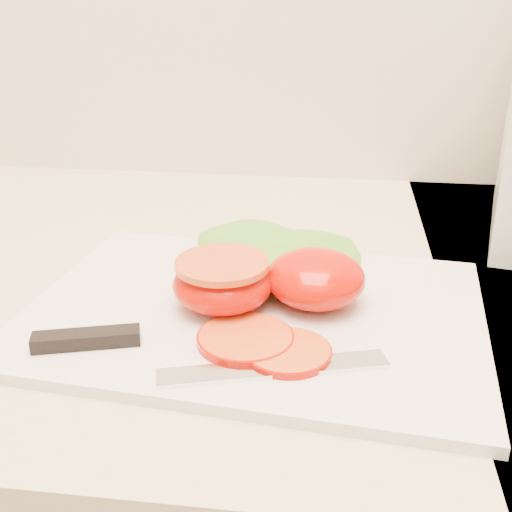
# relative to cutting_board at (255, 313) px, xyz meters

# --- Properties ---
(cutting_board) EXTENTS (0.42, 0.32, 0.01)m
(cutting_board) POSITION_rel_cutting_board_xyz_m (0.00, 0.00, 0.00)
(cutting_board) COLOR silver
(cutting_board) RESTS_ON counter
(tomato_half_dome) EXTENTS (0.09, 0.09, 0.05)m
(tomato_half_dome) POSITION_rel_cutting_board_xyz_m (0.05, 0.02, 0.03)
(tomato_half_dome) COLOR #D50A00
(tomato_half_dome) RESTS_ON cutting_board
(tomato_half_cut) EXTENTS (0.09, 0.09, 0.04)m
(tomato_half_cut) POSITION_rel_cutting_board_xyz_m (-0.03, -0.00, 0.03)
(tomato_half_cut) COLOR #D50A00
(tomato_half_cut) RESTS_ON cutting_board
(tomato_slice_0) EXTENTS (0.07, 0.07, 0.01)m
(tomato_slice_0) POSITION_rel_cutting_board_xyz_m (0.00, -0.06, 0.01)
(tomato_slice_0) COLOR orange
(tomato_slice_0) RESTS_ON cutting_board
(tomato_slice_1) EXTENTS (0.07, 0.07, 0.01)m
(tomato_slice_1) POSITION_rel_cutting_board_xyz_m (0.03, -0.07, 0.01)
(tomato_slice_1) COLOR orange
(tomato_slice_1) RESTS_ON cutting_board
(lettuce_leaf_0) EXTENTS (0.19, 0.18, 0.03)m
(lettuce_leaf_0) POSITION_rel_cutting_board_xyz_m (-0.01, 0.08, 0.02)
(lettuce_leaf_0) COLOR #67BC31
(lettuce_leaf_0) RESTS_ON cutting_board
(lettuce_leaf_1) EXTENTS (0.15, 0.15, 0.03)m
(lettuce_leaf_1) POSITION_rel_cutting_board_xyz_m (0.04, 0.08, 0.02)
(lettuce_leaf_1) COLOR #67BC31
(lettuce_leaf_1) RESTS_ON cutting_board
(knife) EXTENTS (0.28, 0.07, 0.01)m
(knife) POSITION_rel_cutting_board_xyz_m (-0.06, -0.08, 0.01)
(knife) COLOR silver
(knife) RESTS_ON cutting_board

